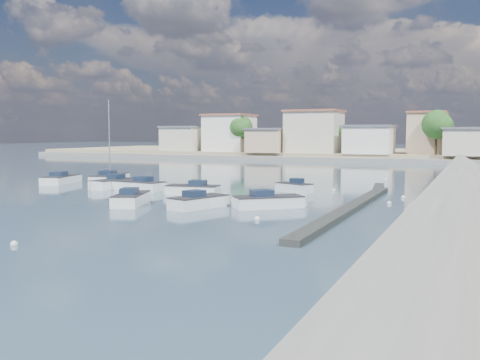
% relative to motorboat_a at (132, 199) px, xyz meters
% --- Properties ---
extents(ground, '(400.00, 400.00, 0.00)m').
position_rel_motorboat_a_xyz_m(ground, '(8.45, 33.50, -0.38)').
color(ground, '#27384E').
rests_on(ground, ground).
extents(breakwater, '(2.00, 31.02, 0.35)m').
position_rel_motorboat_a_xyz_m(breakwater, '(15.35, 6.18, -0.21)').
color(breakwater, black).
rests_on(breakwater, ground).
extents(far_shore_land, '(160.00, 40.00, 1.40)m').
position_rel_motorboat_a_xyz_m(far_shore_land, '(8.45, 85.50, 0.32)').
color(far_shore_land, gray).
rests_on(far_shore_land, ground).
extents(far_shore_quay, '(160.00, 2.50, 0.80)m').
position_rel_motorboat_a_xyz_m(far_shore_quay, '(8.45, 64.50, 0.02)').
color(far_shore_quay, slate).
rests_on(far_shore_quay, ground).
extents(far_town, '(113.01, 12.80, 8.35)m').
position_rel_motorboat_a_xyz_m(far_town, '(19.16, 70.42, 4.56)').
color(far_town, beige).
rests_on(far_town, far_shore_land).
extents(shore_trees, '(74.56, 38.32, 7.92)m').
position_rel_motorboat_a_xyz_m(shore_trees, '(16.79, 61.61, 5.84)').
color(shore_trees, '#38281E').
rests_on(shore_trees, ground).
extents(motorboat_a, '(3.31, 5.17, 1.48)m').
position_rel_motorboat_a_xyz_m(motorboat_a, '(0.00, 0.00, 0.00)').
color(motorboat_a, white).
rests_on(motorboat_a, ground).
extents(motorboat_b, '(3.11, 4.98, 1.48)m').
position_rel_motorboat_a_xyz_m(motorboat_b, '(5.52, 0.51, -0.00)').
color(motorboat_b, white).
rests_on(motorboat_b, ground).
extents(motorboat_c, '(5.70, 2.57, 1.48)m').
position_rel_motorboat_a_xyz_m(motorboat_c, '(-5.45, 8.44, 0.00)').
color(motorboat_c, white).
rests_on(motorboat_c, ground).
extents(motorboat_d, '(5.08, 2.46, 1.48)m').
position_rel_motorboat_a_xyz_m(motorboat_d, '(0.97, 7.01, -0.00)').
color(motorboat_d, white).
rests_on(motorboat_d, ground).
extents(motorboat_e, '(3.40, 6.00, 1.48)m').
position_rel_motorboat_a_xyz_m(motorboat_e, '(-16.47, 10.86, -0.00)').
color(motorboat_e, white).
rests_on(motorboat_e, ground).
extents(motorboat_f, '(3.79, 2.70, 1.48)m').
position_rel_motorboat_a_xyz_m(motorboat_f, '(8.26, 12.53, -0.00)').
color(motorboat_f, white).
rests_on(motorboat_f, ground).
extents(motorboat_g, '(2.12, 5.47, 1.48)m').
position_rel_motorboat_a_xyz_m(motorboat_g, '(-8.73, 8.89, 0.00)').
color(motorboat_g, white).
rests_on(motorboat_g, ground).
extents(motorboat_h, '(4.90, 4.62, 1.48)m').
position_rel_motorboat_a_xyz_m(motorboat_h, '(10.04, 2.55, -0.00)').
color(motorboat_h, white).
rests_on(motorboat_h, ground).
extents(sailboat, '(3.93, 7.23, 9.00)m').
position_rel_motorboat_a_xyz_m(sailboat, '(-12.95, 14.40, 0.03)').
color(sailboat, white).
rests_on(sailboat, ground).
extents(mooring_buoys, '(14.67, 42.34, 0.36)m').
position_rel_motorboat_a_xyz_m(mooring_buoys, '(12.56, 7.50, -0.33)').
color(mooring_buoys, silver).
rests_on(mooring_buoys, ground).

